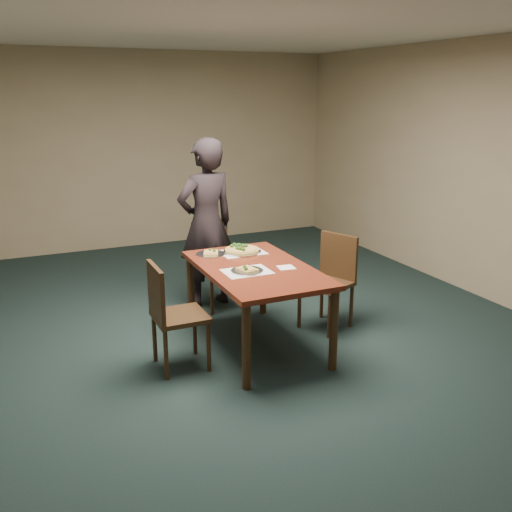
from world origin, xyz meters
name	(u,v)px	position (x,y,z in m)	size (l,w,h in m)	color
ground	(243,351)	(0.00, 0.00, 0.00)	(8.00, 8.00, 0.00)	black
room_shell	(242,155)	(0.00, 0.00, 1.74)	(8.00, 8.00, 8.00)	tan
dining_table	(256,277)	(0.15, 0.06, 0.66)	(0.90, 1.50, 0.75)	#561C11
chair_far	(215,259)	(0.18, 1.20, 0.52)	(0.47, 0.47, 0.91)	black
chair_left	(171,310)	(-0.66, -0.05, 0.52)	(0.42, 0.42, 0.91)	black
chair_right	(331,275)	(1.02, 0.20, 0.52)	(0.55, 0.55, 0.91)	black
diner	(206,224)	(0.11, 1.23, 0.90)	(0.65, 0.43, 1.79)	black
placemat_main	(242,252)	(0.23, 0.55, 0.75)	(0.42, 0.32, 0.00)	white
placemat_near	(247,271)	(0.03, -0.03, 0.75)	(0.40, 0.30, 0.00)	white
pizza_pan	(242,250)	(0.22, 0.55, 0.77)	(0.36, 0.36, 0.07)	silver
slice_plate_near	(247,270)	(0.03, -0.03, 0.76)	(0.28, 0.28, 0.06)	silver
slice_plate_far	(211,253)	(-0.07, 0.59, 0.76)	(0.28, 0.28, 0.06)	silver
napkin	(286,268)	(0.38, -0.07, 0.75)	(0.14, 0.14, 0.01)	white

